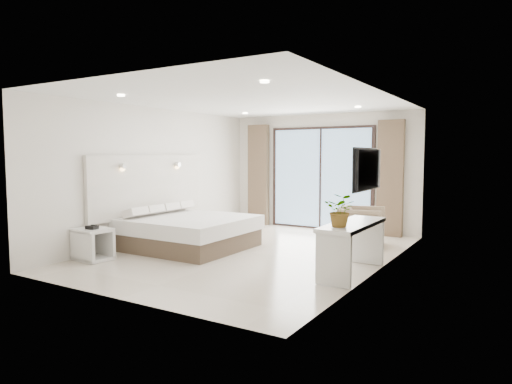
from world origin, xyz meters
TOP-DOWN VIEW (x-y plane):
  - ground at (0.00, 0.00)m, footprint 6.20×6.20m
  - room_shell at (-0.20, 0.71)m, footprint 4.62×6.22m
  - bed at (-1.25, -0.27)m, footprint 2.11×2.01m
  - nightstand at (-1.97, -1.87)m, footprint 0.63×0.53m
  - phone at (-1.92, -1.92)m, footprint 0.19×0.16m
  - console_desk at (2.04, -0.50)m, footprint 0.52×1.65m
  - plant at (2.04, -0.99)m, footprint 0.43×0.48m
  - armchair at (1.47, 1.66)m, footprint 0.91×0.95m

SIDE VIEW (x-z plane):
  - ground at x=0.00m, z-range 0.00..0.00m
  - nightstand at x=-1.97m, z-range 0.00..0.53m
  - bed at x=-1.25m, z-range -0.05..0.67m
  - armchair at x=1.47m, z-range 0.00..0.84m
  - phone at x=-1.92m, z-range 0.53..0.59m
  - console_desk at x=2.04m, z-range 0.18..0.95m
  - plant at x=2.04m, z-range 0.77..1.13m
  - room_shell at x=-0.20m, z-range 0.22..2.94m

